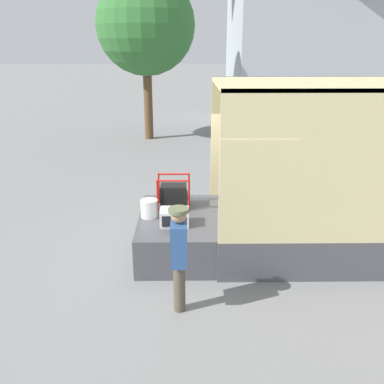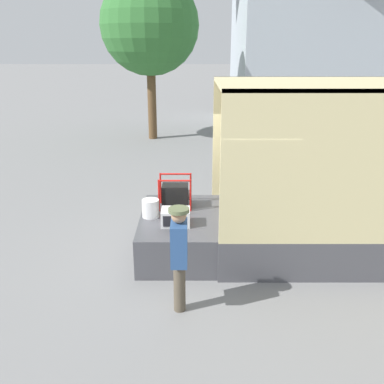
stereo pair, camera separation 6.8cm
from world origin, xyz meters
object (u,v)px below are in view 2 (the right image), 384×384
Objects in this scene: orange_bucket at (149,208)px; microwave at (174,217)px; street_tree at (148,25)px; portable_generator at (175,196)px; worker_person at (178,250)px.

microwave is at bearing -37.46° from orange_bucket.
street_tree is (-1.38, 10.94, 3.66)m from microwave.
worker_person is (0.13, -2.48, 0.05)m from portable_generator.
microwave is 0.80× the size of portable_generator.
microwave is 1.51× the size of orange_bucket.
worker_person is at bearing -83.22° from street_tree.
orange_bucket is 0.05× the size of street_tree.
portable_generator is 10.75m from street_tree.
portable_generator is at bearing 47.81° from orange_bucket.
street_tree is at bearing 94.82° from orange_bucket.
orange_bucket is 2.06m from worker_person.
microwave is 0.31× the size of worker_person.
portable_generator is 1.90× the size of orange_bucket.
microwave is at bearing 93.98° from worker_person.
portable_generator is 2.48m from worker_person.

